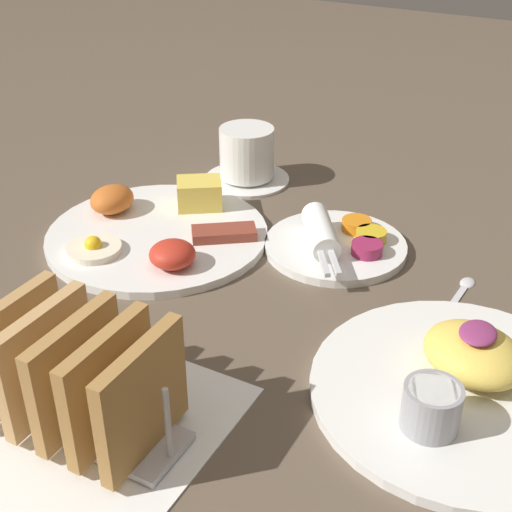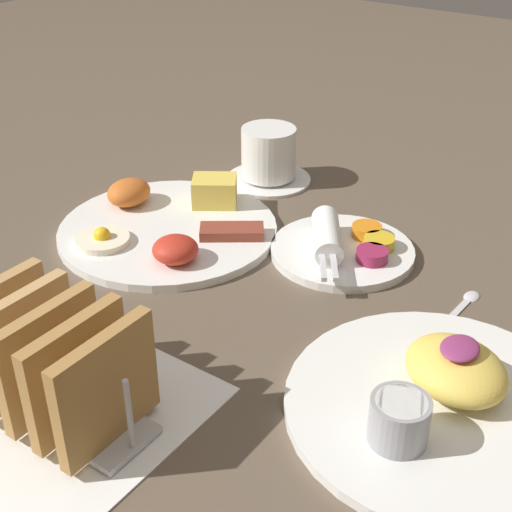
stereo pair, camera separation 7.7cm
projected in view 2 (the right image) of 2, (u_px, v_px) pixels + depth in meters
ground_plane at (248, 320)px, 0.72m from camera, size 3.00×3.00×0.00m
napkin_flat at (60, 410)px, 0.61m from camera, size 0.22×0.22×0.00m
plate_breakfast at (168, 224)px, 0.88m from camera, size 0.27×0.27×0.05m
plate_condiments at (342, 247)px, 0.83m from camera, size 0.18×0.17×0.04m
plate_foreground at (442, 398)px, 0.60m from camera, size 0.27×0.27×0.06m
toast_rack at (51, 364)px, 0.58m from camera, size 0.10×0.18×0.10m
coffee_cup at (268, 157)px, 0.99m from camera, size 0.12×0.12×0.08m
teaspoon at (459, 308)px, 0.73m from camera, size 0.13×0.02×0.01m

